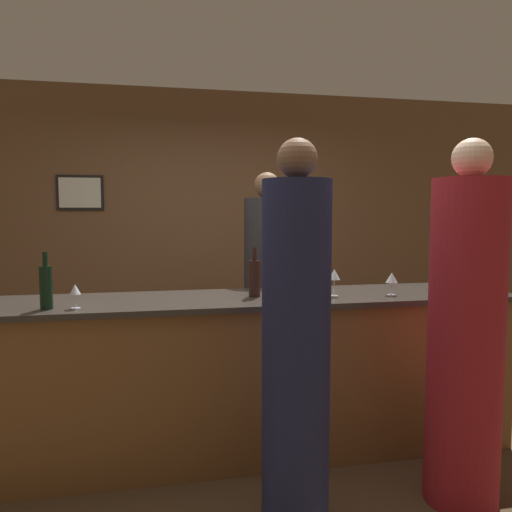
{
  "coord_description": "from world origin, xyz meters",
  "views": [
    {
      "loc": [
        -0.51,
        -3.09,
        1.55
      ],
      "look_at": [
        0.14,
        0.1,
        1.27
      ],
      "focal_mm": 35.0,
      "sensor_mm": 36.0,
      "label": 1
    }
  ],
  "objects_px": {
    "wine_bottle_0": "(46,286)",
    "wine_bottle_2": "(255,278)",
    "bartender": "(267,300)",
    "guest_1": "(296,351)",
    "guest_0": "(466,338)",
    "wine_bottle_1": "(448,278)"
  },
  "relations": [
    {
      "from": "wine_bottle_0",
      "to": "wine_bottle_2",
      "type": "distance_m",
      "value": 1.22
    },
    {
      "from": "bartender",
      "to": "wine_bottle_2",
      "type": "relative_size",
      "value": 5.92
    },
    {
      "from": "bartender",
      "to": "guest_1",
      "type": "bearing_deg",
      "value": 82.35
    },
    {
      "from": "guest_0",
      "to": "wine_bottle_2",
      "type": "xyz_separation_m",
      "value": [
        -0.98,
        0.77,
        0.25
      ]
    },
    {
      "from": "bartender",
      "to": "guest_1",
      "type": "xyz_separation_m",
      "value": [
        -0.21,
        -1.54,
        0.02
      ]
    },
    {
      "from": "guest_0",
      "to": "wine_bottle_0",
      "type": "bearing_deg",
      "value": 164.78
    },
    {
      "from": "bartender",
      "to": "wine_bottle_0",
      "type": "distance_m",
      "value": 1.74
    },
    {
      "from": "guest_1",
      "to": "wine_bottle_1",
      "type": "xyz_separation_m",
      "value": [
        1.21,
        0.63,
        0.24
      ]
    },
    {
      "from": "guest_1",
      "to": "bartender",
      "type": "bearing_deg",
      "value": 82.35
    },
    {
      "from": "wine_bottle_1",
      "to": "wine_bottle_2",
      "type": "relative_size",
      "value": 0.9
    },
    {
      "from": "wine_bottle_2",
      "to": "guest_0",
      "type": "bearing_deg",
      "value": -38.27
    },
    {
      "from": "guest_0",
      "to": "wine_bottle_1",
      "type": "xyz_separation_m",
      "value": [
        0.27,
        0.59,
        0.24
      ]
    },
    {
      "from": "bartender",
      "to": "guest_0",
      "type": "bearing_deg",
      "value": 116.13
    },
    {
      "from": "wine_bottle_0",
      "to": "wine_bottle_2",
      "type": "xyz_separation_m",
      "value": [
        1.21,
        0.18,
        -0.0
      ]
    },
    {
      "from": "bartender",
      "to": "guest_0",
      "type": "height_order",
      "value": "guest_0"
    },
    {
      "from": "bartender",
      "to": "wine_bottle_1",
      "type": "distance_m",
      "value": 1.38
    },
    {
      "from": "bartender",
      "to": "guest_0",
      "type": "distance_m",
      "value": 1.67
    },
    {
      "from": "guest_0",
      "to": "guest_1",
      "type": "height_order",
      "value": "guest_0"
    },
    {
      "from": "guest_0",
      "to": "wine_bottle_1",
      "type": "distance_m",
      "value": 0.69
    },
    {
      "from": "guest_1",
      "to": "wine_bottle_0",
      "type": "distance_m",
      "value": 1.43
    },
    {
      "from": "guest_0",
      "to": "wine_bottle_1",
      "type": "bearing_deg",
      "value": 65.38
    },
    {
      "from": "guest_0",
      "to": "wine_bottle_1",
      "type": "relative_size",
      "value": 6.77
    }
  ]
}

